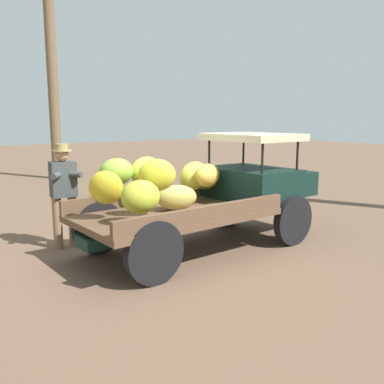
{
  "coord_description": "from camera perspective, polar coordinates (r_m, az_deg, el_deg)",
  "views": [
    {
      "loc": [
        -3.79,
        -5.52,
        2.13
      ],
      "look_at": [
        0.12,
        -0.24,
        0.97
      ],
      "focal_mm": 39.31,
      "sensor_mm": 36.0,
      "label": 1
    }
  ],
  "objects": [
    {
      "name": "farmer",
      "position": [
        7.18,
        -17.0,
        0.36
      ],
      "size": [
        0.53,
        0.47,
        1.72
      ],
      "rotation": [
        0.0,
        0.0,
        -1.64
      ],
      "color": "#906C49",
      "rests_on": "ground"
    },
    {
      "name": "truck",
      "position": [
        7.04,
        2.71,
        0.15
      ],
      "size": [
        4.52,
        1.93,
        1.86
      ],
      "rotation": [
        0.0,
        0.0,
        0.03
      ],
      "color": "black",
      "rests_on": "ground"
    },
    {
      "name": "ground_plane",
      "position": [
        7.03,
        -1.95,
        -7.65
      ],
      "size": [
        60.0,
        60.0,
        0.0
      ],
      "primitive_type": "plane",
      "color": "brown"
    },
    {
      "name": "loose_banana_bunch",
      "position": [
        8.04,
        -13.4,
        -4.43
      ],
      "size": [
        0.64,
        0.6,
        0.34
      ],
      "primitive_type": "ellipsoid",
      "rotation": [
        0.0,
        0.02,
        2.59
      ],
      "color": "gold",
      "rests_on": "ground"
    }
  ]
}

